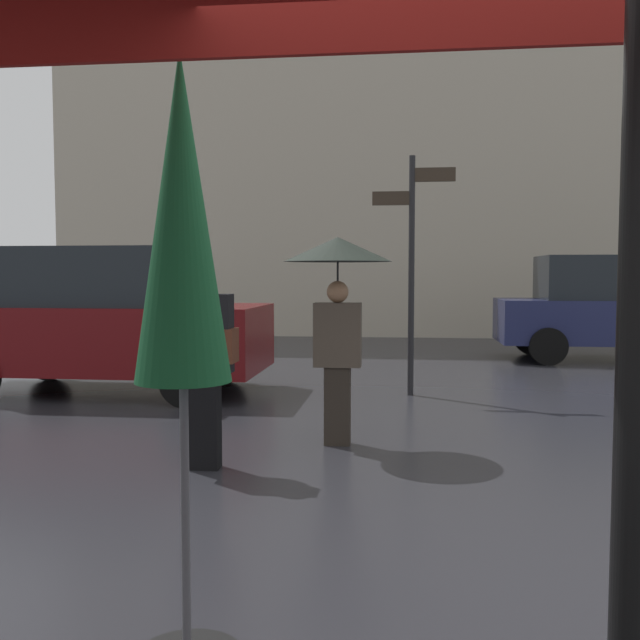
{
  "coord_description": "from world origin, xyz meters",
  "views": [
    {
      "loc": [
        -0.56,
        -2.91,
        1.61
      ],
      "look_at": [
        -1.53,
        5.26,
        1.07
      ],
      "focal_mm": 39.31,
      "sensor_mm": 36.0,
      "label": 1
    }
  ],
  "objects_px": {
    "parked_car_left": "(104,320)",
    "street_signpost": "(412,252)",
    "pedestrian_with_umbrella": "(338,278)",
    "parked_car_right": "(614,308)",
    "pedestrian_with_bag": "(205,355)",
    "folded_patio_umbrella_near": "(182,243)"
  },
  "relations": [
    {
      "from": "pedestrian_with_umbrella",
      "to": "parked_car_left",
      "type": "relative_size",
      "value": 0.46
    },
    {
      "from": "pedestrian_with_bag",
      "to": "parked_car_left",
      "type": "relative_size",
      "value": 0.4
    },
    {
      "from": "folded_patio_umbrella_near",
      "to": "pedestrian_with_umbrella",
      "type": "bearing_deg",
      "value": 86.16
    },
    {
      "from": "parked_car_right",
      "to": "parked_car_left",
      "type": "bearing_deg",
      "value": -149.1
    },
    {
      "from": "parked_car_left",
      "to": "folded_patio_umbrella_near",
      "type": "bearing_deg",
      "value": 102.21
    },
    {
      "from": "pedestrian_with_umbrella",
      "to": "parked_car_left",
      "type": "xyz_separation_m",
      "value": [
        -3.43,
        2.58,
        -0.59
      ]
    },
    {
      "from": "parked_car_left",
      "to": "street_signpost",
      "type": "xyz_separation_m",
      "value": [
        4.15,
        0.24,
        0.92
      ]
    },
    {
      "from": "street_signpost",
      "to": "parked_car_left",
      "type": "bearing_deg",
      "value": -176.66
    },
    {
      "from": "parked_car_left",
      "to": "parked_car_right",
      "type": "height_order",
      "value": "parked_car_left"
    },
    {
      "from": "parked_car_right",
      "to": "street_signpost",
      "type": "xyz_separation_m",
      "value": [
        -3.8,
        -4.24,
        0.92
      ]
    },
    {
      "from": "folded_patio_umbrella_near",
      "to": "pedestrian_with_bag",
      "type": "height_order",
      "value": "folded_patio_umbrella_near"
    },
    {
      "from": "folded_patio_umbrella_near",
      "to": "parked_car_right",
      "type": "height_order",
      "value": "folded_patio_umbrella_near"
    },
    {
      "from": "folded_patio_umbrella_near",
      "to": "street_signpost",
      "type": "height_order",
      "value": "street_signpost"
    },
    {
      "from": "pedestrian_with_umbrella",
      "to": "parked_car_left",
      "type": "bearing_deg",
      "value": -7.59
    },
    {
      "from": "parked_car_right",
      "to": "pedestrian_with_bag",
      "type": "bearing_deg",
      "value": -123.16
    },
    {
      "from": "pedestrian_with_umbrella",
      "to": "pedestrian_with_bag",
      "type": "height_order",
      "value": "pedestrian_with_umbrella"
    },
    {
      "from": "street_signpost",
      "to": "pedestrian_with_bag",
      "type": "bearing_deg",
      "value": -114.69
    },
    {
      "from": "folded_patio_umbrella_near",
      "to": "pedestrian_with_bag",
      "type": "relative_size",
      "value": 1.49
    },
    {
      "from": "pedestrian_with_umbrella",
      "to": "parked_car_right",
      "type": "bearing_deg",
      "value": -93.3
    },
    {
      "from": "pedestrian_with_bag",
      "to": "street_signpost",
      "type": "bearing_deg",
      "value": 133.56
    },
    {
      "from": "folded_patio_umbrella_near",
      "to": "parked_car_right",
      "type": "relative_size",
      "value": 0.57
    },
    {
      "from": "pedestrian_with_bag",
      "to": "parked_car_right",
      "type": "bearing_deg",
      "value": 123.59
    }
  ]
}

